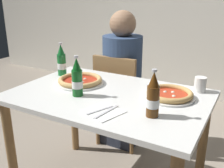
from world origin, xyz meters
name	(u,v)px	position (x,y,z in m)	size (l,w,h in m)	color
dining_table_main	(108,111)	(0.00, 0.00, 0.64)	(1.20, 0.80, 0.75)	silver
chair_behind_table	(119,96)	(-0.24, 0.61, 0.48)	(0.41, 0.41, 0.85)	olive
diner_seated	(122,83)	(-0.24, 0.66, 0.58)	(0.34, 0.34, 1.21)	#2D3342
pizza_margherita_near	(170,94)	(0.35, 0.13, 0.77)	(0.30, 0.30, 0.04)	white
pizza_marinara_far	(80,81)	(-0.26, 0.08, 0.77)	(0.33, 0.33, 0.04)	white
beer_bottle_left	(153,97)	(0.35, -0.16, 0.85)	(0.07, 0.07, 0.25)	#512D0F
beer_bottle_center	(62,62)	(-0.50, 0.17, 0.85)	(0.07, 0.07, 0.25)	#196B2D
beer_bottle_right	(77,79)	(-0.15, -0.11, 0.85)	(0.07, 0.07, 0.25)	#14591E
napkin_with_cutlery	(103,111)	(0.11, -0.24, 0.75)	(0.22, 0.22, 0.01)	white
paper_cup	(200,84)	(0.48, 0.32, 0.80)	(0.07, 0.07, 0.10)	white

